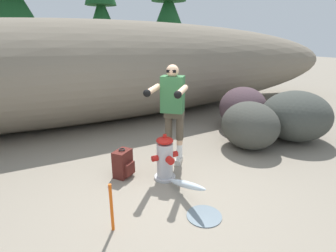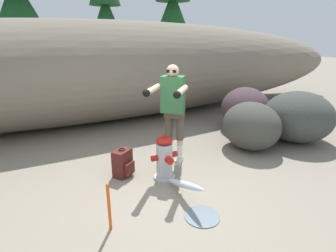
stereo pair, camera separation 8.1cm
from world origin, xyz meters
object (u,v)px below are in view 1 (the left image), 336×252
(utility_worker, at_px, (173,103))
(boulder_outlier, at_px, (254,115))
(boulder_mid, at_px, (295,116))
(fire_hydrant, at_px, (165,159))
(boulder_small, at_px, (250,125))
(boulder_large, at_px, (243,108))
(spare_backpack, at_px, (123,164))
(survey_stake, at_px, (112,208))

(utility_worker, bearing_deg, boulder_outlier, 152.32)
(boulder_mid, bearing_deg, boulder_outlier, 81.41)
(utility_worker, relative_size, boulder_mid, 1.19)
(fire_hydrant, height_order, boulder_small, boulder_small)
(boulder_mid, bearing_deg, boulder_large, 111.94)
(boulder_large, relative_size, boulder_mid, 0.88)
(boulder_small, relative_size, boulder_outlier, 1.89)
(fire_hydrant, height_order, boulder_mid, boulder_mid)
(utility_worker, distance_m, boulder_small, 1.81)
(fire_hydrant, bearing_deg, boulder_large, 25.19)
(spare_backpack, relative_size, boulder_outlier, 0.75)
(boulder_outlier, bearing_deg, boulder_mid, -98.59)
(boulder_mid, height_order, boulder_outlier, boulder_mid)
(boulder_outlier, bearing_deg, survey_stake, -152.81)
(fire_hydrant, distance_m, boulder_outlier, 3.77)
(boulder_outlier, distance_m, survey_stake, 5.07)
(utility_worker, height_order, boulder_mid, utility_worker)
(spare_backpack, bearing_deg, boulder_small, 52.95)
(fire_hydrant, bearing_deg, boulder_mid, 3.62)
(boulder_small, distance_m, boulder_outlier, 1.86)
(boulder_large, bearing_deg, spare_backpack, -164.41)
(boulder_outlier, bearing_deg, boulder_large, -160.00)
(utility_worker, height_order, boulder_large, utility_worker)
(fire_hydrant, relative_size, survey_stake, 1.23)
(spare_backpack, relative_size, boulder_small, 0.40)
(fire_hydrant, relative_size, boulder_large, 0.58)
(boulder_small, bearing_deg, fire_hydrant, -170.99)
(boulder_mid, distance_m, boulder_small, 1.18)
(boulder_small, height_order, survey_stake, boulder_small)
(spare_backpack, distance_m, boulder_outlier, 4.16)
(spare_backpack, height_order, boulder_mid, boulder_mid)
(boulder_large, distance_m, survey_stake, 4.39)
(boulder_small, bearing_deg, utility_worker, 177.52)
(fire_hydrant, relative_size, spare_backpack, 1.58)
(boulder_large, bearing_deg, fire_hydrant, -154.81)
(boulder_mid, distance_m, boulder_outlier, 1.40)
(boulder_outlier, bearing_deg, utility_worker, -159.57)
(utility_worker, height_order, survey_stake, utility_worker)
(boulder_mid, height_order, boulder_small, boulder_mid)
(boulder_small, height_order, boulder_outlier, boulder_small)
(survey_stake, bearing_deg, spare_backpack, 65.62)
(boulder_mid, relative_size, boulder_outlier, 2.31)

